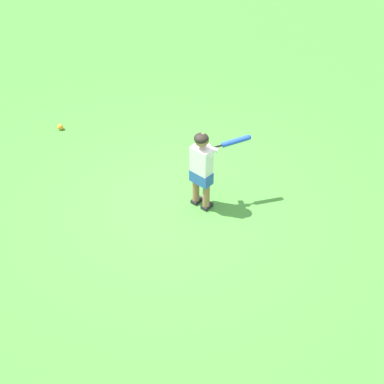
% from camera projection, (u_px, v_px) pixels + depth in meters
% --- Properties ---
extents(ground_plane, '(40.00, 40.00, 0.00)m').
position_uv_depth(ground_plane, '(176.00, 205.00, 6.23)').
color(ground_plane, '#479338').
extents(child_batter, '(0.62, 0.60, 1.08)m').
position_uv_depth(child_batter, '(204.00, 164.00, 5.82)').
color(child_batter, '#232328').
rests_on(child_batter, ground).
extents(play_ball_far_left, '(0.08, 0.08, 0.08)m').
position_uv_depth(play_ball_far_left, '(202.00, 160.00, 6.91)').
color(play_ball_far_left, orange).
rests_on(play_ball_far_left, ground).
extents(play_ball_midfield, '(0.09, 0.09, 0.09)m').
position_uv_depth(play_ball_midfield, '(60.00, 127.00, 7.59)').
color(play_ball_midfield, orange).
rests_on(play_ball_midfield, ground).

